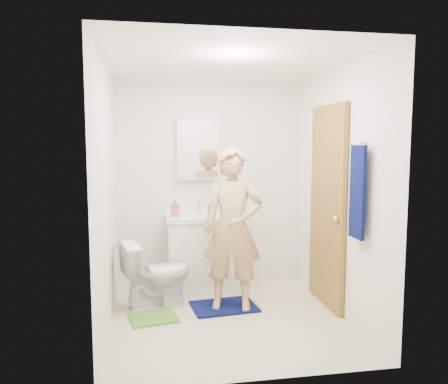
% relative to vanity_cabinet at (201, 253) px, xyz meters
% --- Properties ---
extents(floor, '(2.20, 2.40, 0.02)m').
position_rel_vanity_cabinet_xyz_m(floor, '(0.15, -0.91, -0.41)').
color(floor, beige).
rests_on(floor, ground).
extents(ceiling, '(2.20, 2.40, 0.02)m').
position_rel_vanity_cabinet_xyz_m(ceiling, '(0.15, -0.91, 2.01)').
color(ceiling, white).
rests_on(ceiling, ground).
extents(wall_back, '(2.20, 0.02, 2.40)m').
position_rel_vanity_cabinet_xyz_m(wall_back, '(0.15, 0.30, 0.80)').
color(wall_back, white).
rests_on(wall_back, ground).
extents(wall_front, '(2.20, 0.02, 2.40)m').
position_rel_vanity_cabinet_xyz_m(wall_front, '(0.15, -2.12, 0.80)').
color(wall_front, white).
rests_on(wall_front, ground).
extents(wall_left, '(0.02, 2.40, 2.40)m').
position_rel_vanity_cabinet_xyz_m(wall_left, '(-0.96, -0.91, 0.80)').
color(wall_left, white).
rests_on(wall_left, ground).
extents(wall_right, '(0.02, 2.40, 2.40)m').
position_rel_vanity_cabinet_xyz_m(wall_right, '(1.26, -0.91, 0.80)').
color(wall_right, white).
rests_on(wall_right, ground).
extents(vanity_cabinet, '(0.75, 0.55, 0.80)m').
position_rel_vanity_cabinet_xyz_m(vanity_cabinet, '(0.00, 0.00, 0.00)').
color(vanity_cabinet, white).
rests_on(vanity_cabinet, floor).
extents(countertop, '(0.79, 0.59, 0.05)m').
position_rel_vanity_cabinet_xyz_m(countertop, '(0.00, 0.00, 0.43)').
color(countertop, white).
rests_on(countertop, vanity_cabinet).
extents(sink_basin, '(0.40, 0.40, 0.03)m').
position_rel_vanity_cabinet_xyz_m(sink_basin, '(0.00, 0.00, 0.44)').
color(sink_basin, white).
rests_on(sink_basin, countertop).
extents(faucet, '(0.03, 0.03, 0.12)m').
position_rel_vanity_cabinet_xyz_m(faucet, '(0.00, 0.18, 0.51)').
color(faucet, silver).
rests_on(faucet, countertop).
extents(medicine_cabinet, '(0.50, 0.12, 0.70)m').
position_rel_vanity_cabinet_xyz_m(medicine_cabinet, '(0.00, 0.22, 1.20)').
color(medicine_cabinet, white).
rests_on(medicine_cabinet, wall_back).
extents(mirror_panel, '(0.46, 0.01, 0.66)m').
position_rel_vanity_cabinet_xyz_m(mirror_panel, '(0.00, 0.16, 1.20)').
color(mirror_panel, white).
rests_on(mirror_panel, wall_back).
extents(door, '(0.05, 0.80, 2.05)m').
position_rel_vanity_cabinet_xyz_m(door, '(1.22, -0.76, 0.62)').
color(door, olive).
rests_on(door, ground).
extents(door_knob, '(0.07, 0.07, 0.07)m').
position_rel_vanity_cabinet_xyz_m(door_knob, '(1.18, -1.08, 0.55)').
color(door_knob, gold).
rests_on(door_knob, door).
extents(towel, '(0.03, 0.24, 0.80)m').
position_rel_vanity_cabinet_xyz_m(towel, '(1.18, -1.48, 0.85)').
color(towel, '#070F46').
rests_on(towel, wall_right).
extents(towel_hook, '(0.06, 0.02, 0.02)m').
position_rel_vanity_cabinet_xyz_m(towel_hook, '(1.22, -1.48, 1.27)').
color(towel_hook, silver).
rests_on(towel_hook, wall_right).
extents(toilet, '(0.75, 0.54, 0.69)m').
position_rel_vanity_cabinet_xyz_m(toilet, '(-0.52, -0.55, -0.06)').
color(toilet, white).
rests_on(toilet, floor).
extents(bath_mat, '(0.69, 0.53, 0.02)m').
position_rel_vanity_cabinet_xyz_m(bath_mat, '(0.16, -0.70, -0.39)').
color(bath_mat, '#070F46').
rests_on(bath_mat, floor).
extents(green_rug, '(0.50, 0.45, 0.02)m').
position_rel_vanity_cabinet_xyz_m(green_rug, '(-0.56, -0.88, -0.39)').
color(green_rug, '#549030').
rests_on(green_rug, floor).
extents(soap_dispenser, '(0.10, 0.10, 0.20)m').
position_rel_vanity_cabinet_xyz_m(soap_dispenser, '(-0.29, -0.08, 0.55)').
color(soap_dispenser, '#B85655').
rests_on(soap_dispenser, countertop).
extents(toothbrush_cup, '(0.13, 0.13, 0.09)m').
position_rel_vanity_cabinet_xyz_m(toothbrush_cup, '(0.15, 0.09, 0.50)').
color(toothbrush_cup, '#6E418F').
rests_on(toothbrush_cup, countertop).
extents(man, '(0.66, 0.52, 1.60)m').
position_rel_vanity_cabinet_xyz_m(man, '(0.24, -0.76, 0.42)').
color(man, tan).
rests_on(man, bath_mat).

